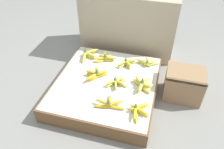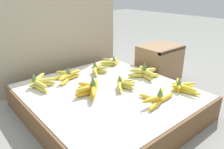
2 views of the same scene
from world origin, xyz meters
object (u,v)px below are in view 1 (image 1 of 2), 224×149
Objects in this scene: banana_bunch_middle_midright at (116,83)px; banana_bunch_back_midright at (127,63)px; banana_bunch_middle_midleft at (96,74)px; banana_bunch_back_left at (88,54)px; banana_bunch_front_right at (138,110)px; banana_bunch_middle_right at (143,84)px; banana_bunch_front_midright at (109,104)px; banana_bunch_back_midleft at (105,58)px; wooden_crate at (184,84)px; banana_bunch_back_right at (147,62)px.

banana_bunch_back_midright reaches higher than banana_bunch_middle_midright.
banana_bunch_middle_midleft is 0.34m from banana_bunch_back_left.
banana_bunch_back_midright is (0.42, -0.04, -0.00)m from banana_bunch_back_left.
banana_bunch_back_midright reaches higher than banana_bunch_front_right.
banana_bunch_middle_midright is 1.14× the size of banana_bunch_back_midright.
banana_bunch_middle_right is 0.71m from banana_bunch_back_left.
banana_bunch_front_midright is 0.26m from banana_bunch_middle_midright.
banana_bunch_middle_midleft reaches higher than banana_bunch_back_midleft.
wooden_crate reaches higher than banana_bunch_middle_midright.
banana_bunch_middle_midleft is (-0.22, 0.32, 0.01)m from banana_bunch_front_midright.
wooden_crate reaches higher than banana_bunch_front_midright.
banana_bunch_middle_midleft is at bearing -90.62° from banana_bunch_back_midleft.
banana_bunch_back_midleft is 1.26× the size of banana_bunch_back_midright.
wooden_crate is 0.58m from banana_bunch_back_midright.
banana_bunch_middle_midright is (0.21, -0.06, -0.01)m from banana_bunch_middle_midleft.
banana_bunch_back_midright is (0.24, 0.25, -0.01)m from banana_bunch_middle_midleft.
banana_bunch_front_midright is 0.57m from banana_bunch_back_midright.
banana_bunch_back_midleft is at bearing 109.96° from banana_bunch_front_midright.
banana_bunch_middle_midleft is 0.54m from banana_bunch_back_right.
banana_bunch_middle_midright is 0.91× the size of banana_bunch_back_midleft.
banana_bunch_back_midleft is at bearing 168.32° from wooden_crate.
wooden_crate is 0.38m from banana_bunch_middle_right.
banana_bunch_front_right is 1.06× the size of banana_bunch_middle_right.
banana_bunch_middle_right is at bearing 92.08° from banana_bunch_front_right.
banana_bunch_back_midleft is (0.19, -0.01, -0.00)m from banana_bunch_back_left.
banana_bunch_middle_midleft is at bearing -171.83° from wooden_crate.
wooden_crate is at bearing 16.69° from banana_bunch_middle_midright.
banana_bunch_front_right is 0.92× the size of banana_bunch_back_right.
banana_bunch_back_left is at bearing 176.84° from banana_bunch_back_midleft.
banana_bunch_back_left is at bearing 138.61° from banana_bunch_middle_midright.
banana_bunch_back_left is 0.62m from banana_bunch_back_right.
wooden_crate is at bearing -11.68° from banana_bunch_back_midleft.
banana_bunch_front_midright reaches higher than banana_bunch_middle_midright.
banana_bunch_back_midright is at bearing 166.52° from wooden_crate.
banana_bunch_back_midright is at bearing 46.15° from banana_bunch_middle_midleft.
wooden_crate reaches higher than banana_bunch_back_right.
banana_bunch_front_midright is 0.23m from banana_bunch_front_right.
banana_bunch_back_midright is (-0.56, 0.13, 0.03)m from wooden_crate.
banana_bunch_back_midleft is 0.24m from banana_bunch_back_midright.
banana_bunch_middle_right is at bearing -53.51° from banana_bunch_back_midright.
banana_bunch_middle_right is 0.35m from banana_bunch_back_midright.
banana_bunch_back_midleft reaches higher than banana_bunch_back_midright.
banana_bunch_front_right is at bearing -87.92° from banana_bunch_middle_right.
banana_bunch_front_right is at bearing -43.85° from banana_bunch_back_left.
wooden_crate is at bearing 52.06° from banana_bunch_front_right.
banana_bunch_back_left is 1.20× the size of banana_bunch_back_midleft.
wooden_crate is 1.70× the size of banana_bunch_middle_midright.
banana_bunch_middle_right is (-0.01, 0.30, 0.01)m from banana_bunch_front_right.
banana_bunch_back_left reaches higher than banana_bunch_front_right.
banana_bunch_middle_midright is 0.40m from banana_bunch_back_midleft.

